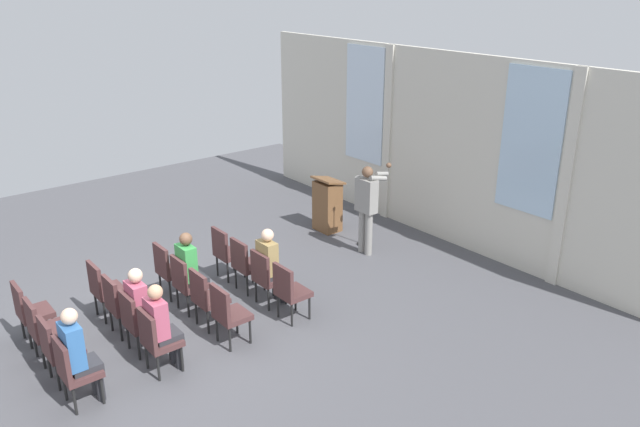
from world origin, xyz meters
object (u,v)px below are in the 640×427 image
Objects in this scene: chair_r1_c3 at (228,312)px; chair_r2_c1 at (119,302)px; audience_r0_c2 at (270,262)px; audience_r1_c1 at (190,267)px; chair_r1_c2 at (206,295)px; chair_r3_c3 at (73,368)px; chair_r0_c2 at (266,275)px; chair_r2_c0 at (103,287)px; speaker at (367,203)px; chair_r0_c3 at (289,289)px; audience_r3_c3 at (78,351)px; chair_r1_c1 at (186,281)px; chair_r2_c3 at (156,338)px; chair_r2_c2 at (137,319)px; audience_r2_c2 at (141,305)px; audience_r2_c3 at (161,323)px; mic_stand at (365,229)px; chair_r1_c0 at (169,267)px; chair_r0_c1 at (245,262)px; chair_r3_c0 at (29,309)px; chair_r3_c1 at (42,327)px; chair_r0_c0 at (226,250)px; chair_r3_c2 at (57,346)px.

chair_r1_c3 and chair_r2_c1 have the same top height.
audience_r1_c1 reaches higher than audience_r0_c2.
audience_r0_c2 is at bearing 117.87° from chair_r1_c3.
chair_r1_c2 and chair_r3_c3 have the same top height.
chair_r0_c2 is 1.00× the size of chair_r3_c3.
chair_r2_c0 is (-1.24, -2.18, 0.00)m from chair_r0_c2.
speaker is 1.84× the size of chair_r0_c3.
chair_r1_c2 is 2.20m from audience_r3_c3.
chair_r2_c3 is (1.24, -1.09, 0.00)m from chair_r1_c1.
chair_r0_c3 is 2.27m from chair_r2_c2.
audience_r2_c2 is (0.62, 0.08, 0.19)m from chair_r2_c1.
audience_r2_c3 is (-0.00, -2.10, 0.19)m from chair_r0_c3.
mic_stand is 1.65× the size of chair_r1_c0.
chair_r0_c3 is 1.00× the size of chair_r1_c3.
mic_stand reaches higher than chair_r0_c3.
chair_r2_c1 is at bearing -90.00° from chair_r0_c1.
audience_r3_c3 is at bearing -90.00° from chair_r0_c3.
audience_r1_c1 is at bearing 118.73° from chair_r3_c3.
chair_r0_c1 is 1.25m from chair_r1_c2.
chair_r0_c2 and chair_r3_c0 have the same top height.
audience_r1_c1 is 2.27m from chair_r3_c1.
chair_r2_c2 is 0.20m from audience_r2_c2.
chair_r0_c0 is 0.71× the size of audience_r1_c1.
chair_r1_c1 is at bearing -119.62° from chair_r0_c2.
chair_r0_c1 and chair_r1_c0 have the same top height.
mic_stand is at bearing 92.40° from chair_r1_c1.
chair_r3_c2 is at bearing -60.38° from chair_r1_c0.
audience_r2_c2 reaches higher than chair_r3_c1.
chair_r0_c1 is at bearing 0.00° from chair_r0_c0.
chair_r0_c1 and chair_r3_c0 have the same top height.
chair_r2_c1 is at bearing 0.00° from chair_r2_c0.
speaker is at bearing 97.49° from chair_r1_c2.
audience_r0_c2 reaches higher than chair_r2_c1.
chair_r2_c0 is 1.00× the size of chair_r2_c3.
chair_r1_c1 is 1.00× the size of chair_r3_c3.
chair_r1_c2 is 1.20m from audience_r2_c3.
audience_r0_c2 is 1.40× the size of chair_r2_c1.
chair_r1_c2 and chair_r1_c3 have the same top height.
chair_r0_c2 is at bearing 119.62° from chair_r1_c3.
audience_r1_c1 is (-0.13, -3.64, -0.27)m from speaker.
chair_r2_c0 is at bearing -95.13° from mic_stand.
chair_r1_c0 is (-0.75, -3.72, -0.48)m from speaker.
speaker is 1.84× the size of chair_r2_c0.
audience_r0_c2 is at bearing 172.48° from chair_r0_c3.
speaker is 1.32× the size of audience_r0_c2.
chair_r1_c3 is at bearing 0.00° from chair_r1_c1.
chair_r0_c2 and chair_r3_c2 have the same top height.
chair_r0_c1 is at bearing -172.48° from audience_r0_c2.
speaker reaches higher than chair_r0_c0.
chair_r3_c2 is (-0.62, -1.17, -0.19)m from audience_r2_c3.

